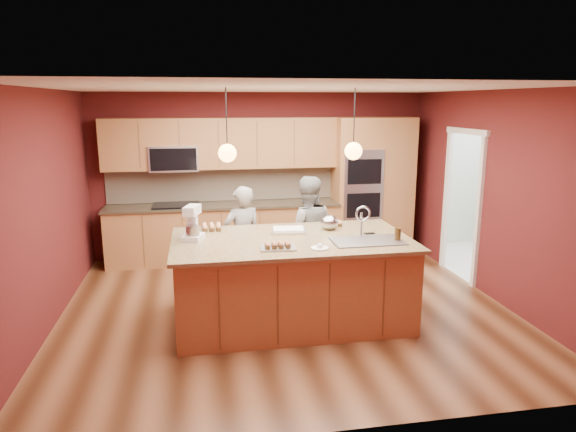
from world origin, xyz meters
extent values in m
plane|color=#442412|center=(0.00, 0.00, 0.00)|extent=(5.50, 5.50, 0.00)
plane|color=white|center=(0.00, 0.00, 2.70)|extent=(5.50, 5.50, 0.00)
plane|color=#501617|center=(0.00, 2.50, 1.35)|extent=(5.50, 0.00, 5.50)
plane|color=#501617|center=(0.00, -2.50, 1.35)|extent=(5.50, 0.00, 5.50)
plane|color=#501617|center=(-2.75, 0.00, 1.35)|extent=(0.00, 5.00, 5.00)
plane|color=#501617|center=(2.75, 0.00, 1.35)|extent=(0.00, 5.00, 5.00)
cube|color=#9C6A3A|center=(-0.65, 2.20, 0.45)|extent=(3.70, 0.60, 0.90)
cube|color=#31281D|center=(-0.65, 2.19, 0.92)|extent=(3.74, 0.64, 0.04)
cube|color=beige|center=(-0.65, 2.48, 1.22)|extent=(3.70, 0.03, 0.56)
cube|color=#9C6A3A|center=(-0.65, 2.32, 1.90)|extent=(3.70, 0.36, 0.80)
cube|color=black|center=(-1.40, 2.18, 0.94)|extent=(0.72, 0.52, 0.03)
cube|color=#ADAFB5|center=(-1.40, 2.30, 1.68)|extent=(0.76, 0.40, 0.40)
cube|color=#9C6A3A|center=(1.60, 2.20, 1.15)|extent=(0.80, 0.60, 2.30)
cube|color=#ADAFB5|center=(1.60, 1.90, 1.20)|extent=(0.66, 0.04, 1.20)
cube|color=#9C6A3A|center=(2.25, 2.20, 1.15)|extent=(0.50, 0.60, 2.30)
plane|color=silver|center=(3.65, 1.20, 0.00)|extent=(2.60, 2.60, 0.00)
plane|color=beige|center=(4.55, 1.20, 1.35)|extent=(0.00, 2.70, 2.70)
cube|color=white|center=(4.35, 1.20, 1.95)|extent=(0.35, 2.40, 0.75)
cylinder|color=black|center=(-0.71, -0.34, 2.35)|extent=(0.01, 0.01, 0.70)
sphere|color=#E99840|center=(-0.71, -0.34, 2.00)|extent=(0.20, 0.20, 0.20)
cylinder|color=black|center=(0.72, -0.34, 2.35)|extent=(0.01, 0.01, 0.70)
sphere|color=#E99840|center=(0.72, -0.34, 2.00)|extent=(0.20, 0.20, 0.20)
cube|color=#9C6A3A|center=(0.00, -0.34, 0.48)|extent=(2.63, 1.43, 0.97)
cube|color=tan|center=(0.00, -0.34, 0.99)|extent=(2.73, 1.53, 0.04)
cube|color=#ADAFB5|center=(0.82, -0.61, 0.93)|extent=(0.79, 0.46, 0.18)
imported|color=black|center=(-0.48, 0.68, 0.73)|extent=(0.62, 0.50, 1.47)
imported|color=slate|center=(0.40, 0.68, 0.79)|extent=(0.81, 0.66, 1.58)
cube|color=white|center=(-1.12, -0.20, 1.04)|extent=(0.28, 0.32, 0.06)
cube|color=white|center=(-1.12, -0.09, 1.20)|extent=(0.12, 0.11, 0.27)
cube|color=white|center=(-1.12, -0.18, 1.35)|extent=(0.21, 0.30, 0.10)
cylinder|color=#ABACB1|center=(-1.12, -0.24, 1.11)|extent=(0.15, 0.15, 0.14)
cube|color=white|center=(0.02, -0.04, 1.02)|extent=(0.45, 0.36, 0.03)
cube|color=white|center=(0.02, -0.04, 1.04)|extent=(0.39, 0.30, 0.02)
cube|color=#ADAFB5|center=(-0.22, -0.72, 1.02)|extent=(0.40, 0.29, 0.02)
ellipsoid|color=#ABACB1|center=(0.54, 0.00, 1.09)|extent=(0.22, 0.22, 0.19)
cylinder|color=white|center=(0.22, -0.81, 1.01)|extent=(0.19, 0.19, 0.01)
cylinder|color=#3E270F|center=(1.18, -0.63, 1.08)|extent=(0.07, 0.07, 0.15)
cube|color=black|center=(0.96, -0.29, 1.01)|extent=(0.13, 0.08, 0.01)
cube|color=white|center=(4.20, 0.80, 0.50)|extent=(0.67, 0.69, 1.00)
cube|color=white|center=(4.18, 1.50, 0.53)|extent=(0.80, 0.81, 1.06)
camera|label=1|loc=(-1.03, -5.96, 2.55)|focal=32.00mm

